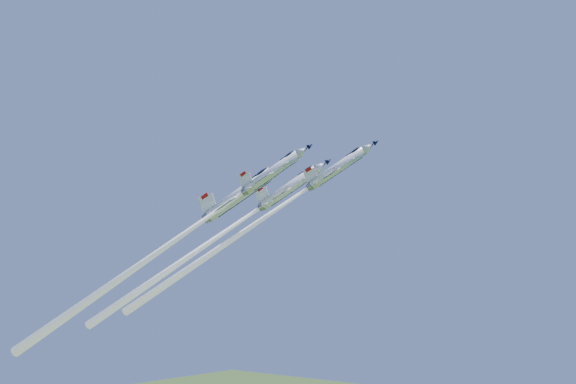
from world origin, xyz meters
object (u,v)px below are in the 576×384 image
Objects in this scene: jet_right at (184,234)px; jet_slot at (149,258)px; jet_lead at (249,228)px; jet_left at (208,244)px.

jet_right is 0.84× the size of jet_slot.
jet_right is at bearing -56.96° from jet_lead.
jet_lead is at bearing 96.07° from jet_slot.
jet_lead is 0.85× the size of jet_slot.
jet_right is at bearing 63.65° from jet_slot.
jet_left reaches higher than jet_slot.
jet_left is 0.90× the size of jet_slot.
jet_right is at bearing 4.61° from jet_left.
jet_right is (-6.20, -9.67, -1.32)m from jet_lead.
jet_lead is at bearing 123.04° from jet_right.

